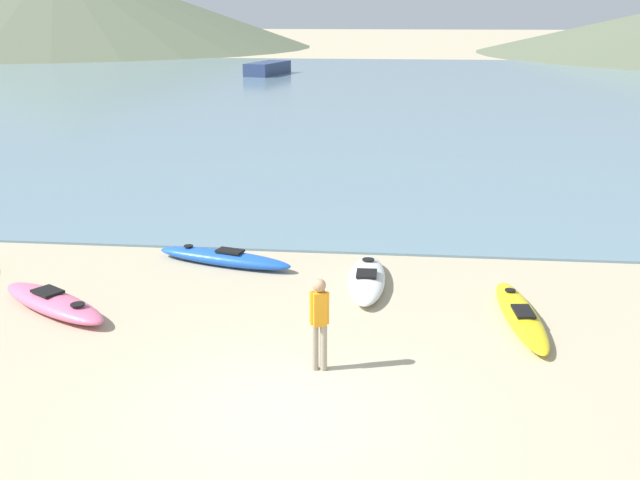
% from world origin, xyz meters
% --- Properties ---
extents(ground_plane, '(400.00, 400.00, 0.00)m').
position_xyz_m(ground_plane, '(0.00, 0.00, 0.00)').
color(ground_plane, tan).
extents(bay_water, '(160.00, 70.00, 0.06)m').
position_xyz_m(bay_water, '(0.00, 42.42, 0.03)').
color(bay_water, slate).
rests_on(bay_water, ground_plane).
extents(far_hill_left, '(73.98, 73.98, 12.82)m').
position_xyz_m(far_hill_left, '(-48.98, 100.67, 6.41)').
color(far_hill_left, '#5B664C').
rests_on(far_hill_left, ground_plane).
extents(kayak_on_sand_0, '(0.88, 3.47, 0.30)m').
position_xyz_m(kayak_on_sand_0, '(3.85, 3.77, 0.13)').
color(kayak_on_sand_0, yellow).
rests_on(kayak_on_sand_0, ground_plane).
extents(kayak_on_sand_2, '(3.01, 2.33, 0.40)m').
position_xyz_m(kayak_on_sand_2, '(-5.08, 3.30, 0.18)').
color(kayak_on_sand_2, '#E5668C').
rests_on(kayak_on_sand_2, ground_plane).
extents(kayak_on_sand_3, '(0.80, 2.94, 0.37)m').
position_xyz_m(kayak_on_sand_3, '(0.89, 5.30, 0.16)').
color(kayak_on_sand_3, white).
rests_on(kayak_on_sand_3, ground_plane).
extents(kayak_on_sand_5, '(3.40, 1.51, 0.38)m').
position_xyz_m(kayak_on_sand_5, '(-2.42, 6.34, 0.17)').
color(kayak_on_sand_5, blue).
rests_on(kayak_on_sand_5, ground_plane).
extents(person_near_foreground, '(0.32, 0.25, 1.57)m').
position_xyz_m(person_near_foreground, '(0.31, 1.42, 0.90)').
color(person_near_foreground, gray).
rests_on(person_near_foreground, ground_plane).
extents(moored_boat_1, '(3.34, 6.06, 1.07)m').
position_xyz_m(moored_boat_1, '(-10.12, 55.86, 0.59)').
color(moored_boat_1, navy).
rests_on(moored_boat_1, bay_water).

